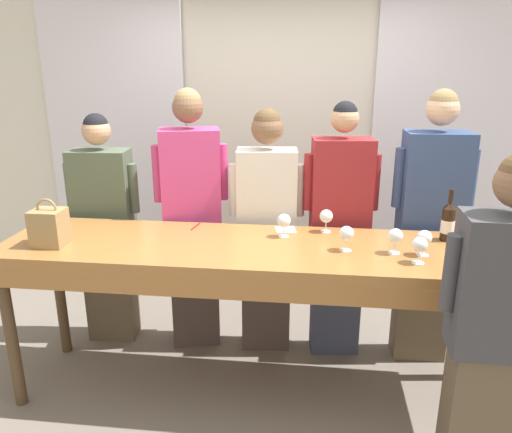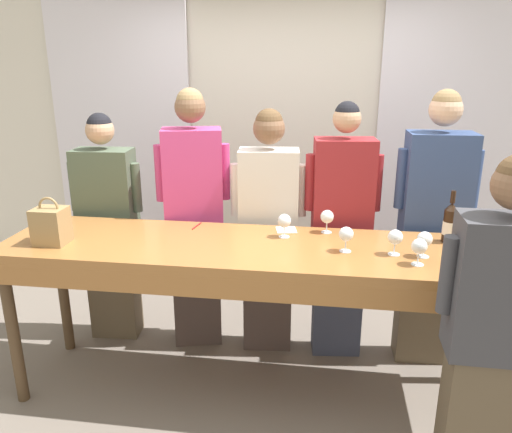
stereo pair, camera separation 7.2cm
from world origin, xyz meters
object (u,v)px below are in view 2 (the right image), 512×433
at_px(tasting_bar, 254,261).
at_px(guest_striped_shirt, 341,232).
at_px(host_pouring, 492,339).
at_px(wine_glass_front_left, 395,238).
at_px(guest_navy_coat, 432,230).
at_px(guest_olive_jacket, 109,227).
at_px(wine_glass_center_mid, 346,235).
at_px(wine_glass_front_right, 425,240).
at_px(wine_glass_center_right, 419,247).
at_px(guest_pink_top, 194,219).
at_px(handbag, 51,225).
at_px(wine_glass_center_left, 284,222).
at_px(wine_bottle, 450,223).
at_px(wine_glass_front_mid, 327,217).
at_px(guest_cream_sweater, 268,230).

xyz_separation_m(tasting_bar, guest_striped_shirt, (0.51, 0.57, 0.01)).
bearing_deg(host_pouring, guest_striped_shirt, 117.71).
xyz_separation_m(tasting_bar, wine_glass_front_left, (0.79, -0.02, 0.20)).
bearing_deg(host_pouring, guest_navy_coat, 91.88).
bearing_deg(guest_olive_jacket, wine_glass_center_mid, -19.15).
height_order(guest_olive_jacket, guest_striped_shirt, guest_striped_shirt).
distance_m(wine_glass_front_right, wine_glass_center_right, 0.13).
xyz_separation_m(tasting_bar, guest_olive_jacket, (-1.15, 0.57, -0.04)).
bearing_deg(guest_pink_top, guest_olive_jacket, 180.00).
xyz_separation_m(wine_glass_front_left, guest_navy_coat, (0.32, 0.59, -0.14)).
xyz_separation_m(handbag, guest_olive_jacket, (0.03, 0.69, -0.25)).
bearing_deg(handbag, wine_glass_center_left, 12.53).
height_order(guest_olive_jacket, host_pouring, guest_olive_jacket).
xyz_separation_m(tasting_bar, guest_navy_coat, (1.11, 0.57, 0.05)).
height_order(guest_navy_coat, host_pouring, guest_navy_coat).
height_order(wine_bottle, handbag, wine_bottle).
relative_size(tasting_bar, host_pouring, 1.77).
xyz_separation_m(wine_glass_front_mid, guest_striped_shirt, (0.10, 0.27, -0.19)).
relative_size(handbag, host_pouring, 0.17).
distance_m(wine_bottle, wine_glass_center_mid, 0.65).
height_order(wine_glass_center_mid, guest_cream_sweater, guest_cream_sweater).
distance_m(wine_bottle, guest_striped_shirt, 0.73).
bearing_deg(handbag, wine_glass_center_right, -0.79).
bearing_deg(guest_striped_shirt, handbag, -157.78).
relative_size(wine_glass_front_mid, guest_striped_shirt, 0.08).
height_order(wine_glass_center_right, host_pouring, host_pouring).
bearing_deg(handbag, wine_glass_front_right, 2.41).
height_order(handbag, guest_navy_coat, guest_navy_coat).
height_order(tasting_bar, wine_glass_front_right, wine_glass_front_right).
bearing_deg(wine_glass_center_right, tasting_bar, 170.73).
distance_m(wine_glass_front_left, guest_striped_shirt, 0.68).
relative_size(wine_glass_center_left, guest_olive_jacket, 0.09).
bearing_deg(tasting_bar, guest_pink_top, 131.44).
relative_size(wine_glass_center_right, guest_navy_coat, 0.08).
relative_size(wine_glass_front_left, wine_glass_center_right, 1.00).
xyz_separation_m(wine_glass_front_right, wine_glass_center_mid, (-0.42, 0.02, 0.00)).
xyz_separation_m(guest_striped_shirt, guest_navy_coat, (0.59, -0.00, 0.04)).
bearing_deg(wine_glass_center_mid, guest_pink_top, 150.57).
distance_m(handbag, wine_glass_center_mid, 1.71).
distance_m(wine_glass_front_left, wine_glass_center_left, 0.66).
relative_size(guest_pink_top, guest_cream_sweater, 1.07).
relative_size(wine_glass_front_mid, host_pouring, 0.09).
distance_m(wine_bottle, handbag, 2.34).
distance_m(wine_glass_front_mid, wine_glass_center_right, 0.66).
xyz_separation_m(wine_glass_center_right, guest_cream_sweater, (-0.88, 0.72, -0.20)).
xyz_separation_m(wine_glass_front_left, wine_glass_front_right, (0.15, -0.01, 0.00)).
bearing_deg(tasting_bar, host_pouring, -28.85).
bearing_deg(wine_glass_center_right, handbag, 179.21).
distance_m(handbag, host_pouring, 2.40).
height_order(handbag, wine_glass_front_right, handbag).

